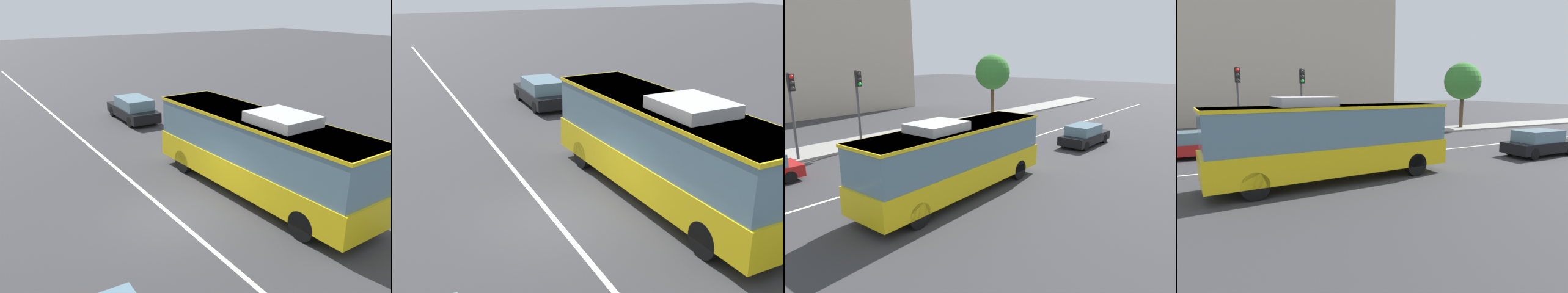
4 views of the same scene
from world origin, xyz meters
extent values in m
plane|color=#333335|center=(0.00, 0.00, 0.00)|extent=(160.00, 160.00, 0.00)
cube|color=gray|center=(0.00, 8.41, 0.07)|extent=(80.00, 3.34, 0.14)
cube|color=silver|center=(0.00, 0.00, 0.01)|extent=(76.00, 0.16, 0.01)
cube|color=yellow|center=(-0.05, -3.67, 0.98)|extent=(10.11, 2.96, 1.10)
cube|color=slate|center=(-0.05, -3.67, 2.31)|extent=(9.90, 2.88, 1.58)
cube|color=yellow|center=(-0.05, -3.67, 3.04)|extent=(10.00, 2.93, 0.12)
cube|color=#B2B2B2|center=(-1.25, -3.73, 3.28)|extent=(2.28, 1.90, 0.36)
cylinder|color=black|center=(3.30, -2.41, 0.50)|extent=(1.01, 0.35, 1.00)
cylinder|color=black|center=(3.40, -4.61, 0.50)|extent=(1.01, 0.35, 1.00)
cylinder|color=black|center=(-3.50, -2.73, 0.50)|extent=(1.01, 0.35, 1.00)
cylinder|color=black|center=(-3.39, -4.93, 0.50)|extent=(1.01, 0.35, 1.00)
cube|color=black|center=(12.43, -4.04, 0.52)|extent=(4.53, 1.88, 0.60)
cube|color=slate|center=(12.18, -4.03, 1.14)|extent=(2.55, 1.70, 0.64)
cylinder|color=black|center=(13.95, -3.26, 0.32)|extent=(0.64, 0.23, 0.64)
cylinder|color=black|center=(10.95, -3.21, 0.32)|extent=(0.64, 0.23, 0.64)
cylinder|color=black|center=(10.92, -4.81, 0.32)|extent=(0.64, 0.23, 0.64)
cube|color=#B21919|center=(-5.92, 4.33, 0.52)|extent=(4.54, 1.90, 0.60)
cube|color=slate|center=(-5.67, 4.32, 1.14)|extent=(2.55, 1.71, 0.64)
cylinder|color=black|center=(-4.44, 3.50, 0.32)|extent=(0.64, 0.23, 0.64)
cylinder|color=black|center=(-4.40, 5.10, 0.32)|extent=(0.64, 0.23, 0.64)
cylinder|color=#47474C|center=(1.74, 7.17, 2.60)|extent=(0.16, 0.16, 5.20)
cube|color=black|center=(1.73, 6.89, 4.65)|extent=(0.33, 0.29, 0.96)
sphere|color=#2D2D2D|center=(1.72, 6.74, 4.97)|extent=(0.22, 0.22, 0.22)
sphere|color=#2D2D2D|center=(1.72, 6.74, 4.65)|extent=(0.22, 0.22, 0.22)
sphere|color=#1ED838|center=(1.72, 6.74, 4.33)|extent=(0.22, 0.22, 0.22)
cylinder|color=#47474C|center=(-2.47, 7.19, 2.60)|extent=(0.16, 0.16, 5.20)
cube|color=black|center=(-2.47, 6.91, 4.65)|extent=(0.32, 0.28, 0.96)
sphere|color=red|center=(-2.47, 6.76, 4.97)|extent=(0.22, 0.22, 0.22)
sphere|color=#2D2D2D|center=(-2.47, 6.76, 4.65)|extent=(0.22, 0.22, 0.22)
sphere|color=#2D2D2D|center=(-2.47, 6.76, 4.33)|extent=(0.22, 0.22, 0.22)
cylinder|color=#4C3823|center=(17.82, 8.58, 1.61)|extent=(0.36, 0.36, 3.23)
sphere|color=#387F33|center=(17.82, 8.58, 4.54)|extent=(3.50, 3.50, 3.50)
cube|color=#B7A893|center=(5.55, 29.36, 8.50)|extent=(24.66, 17.14, 17.00)
cube|color=slate|center=(17.80, 29.19, 2.11)|extent=(0.29, 15.11, 1.50)
cube|color=slate|center=(17.80, 29.19, 5.51)|extent=(0.29, 15.11, 1.50)
cube|color=slate|center=(17.80, 29.19, 8.91)|extent=(0.29, 15.11, 1.50)
cube|color=slate|center=(17.80, 29.19, 12.31)|extent=(0.29, 15.11, 1.50)
cube|color=slate|center=(17.80, 29.19, 15.71)|extent=(0.29, 15.11, 1.50)
camera|label=1|loc=(-11.53, 6.22, 7.12)|focal=38.53mm
camera|label=2|loc=(-12.00, 4.40, 6.81)|focal=44.93mm
camera|label=3|loc=(-10.96, -14.35, 6.06)|focal=32.78mm
camera|label=4|loc=(-4.97, -16.62, 3.73)|focal=31.13mm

